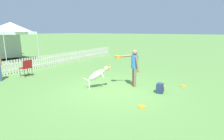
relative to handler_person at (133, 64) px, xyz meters
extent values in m
plane|color=#5B8C42|center=(-0.85, 0.48, -0.97)|extent=(240.00, 240.00, 0.00)
cylinder|color=#8C664C|center=(-0.05, -0.12, -0.75)|extent=(0.11, 0.11, 0.43)
cylinder|color=#7A705B|center=(-0.05, -0.12, -0.36)|extent=(0.12, 0.12, 0.35)
cylinder|color=#8C664C|center=(0.10, 0.02, -0.75)|extent=(0.11, 0.11, 0.43)
cylinder|color=#7A705B|center=(0.10, 0.02, -0.36)|extent=(0.12, 0.12, 0.35)
cylinder|color=#3372BF|center=(0.02, -0.05, 0.09)|extent=(0.40, 0.40, 0.54)
sphere|color=#8C664C|center=(0.02, -0.05, 0.47)|extent=(0.22, 0.22, 0.22)
cylinder|color=#8C664C|center=(-0.09, -0.22, 0.01)|extent=(0.10, 0.20, 0.66)
cylinder|color=#8C664C|center=(-0.04, 0.33, 0.30)|extent=(0.45, 0.58, 0.14)
cylinder|color=orange|center=(-0.23, 0.59, 0.23)|extent=(0.24, 0.24, 0.02)
cylinder|color=orange|center=(-0.23, 0.59, 0.26)|extent=(0.24, 0.24, 0.02)
cylinder|color=orange|center=(-0.23, 0.59, 0.28)|extent=(0.24, 0.24, 0.02)
cylinder|color=orange|center=(-0.23, 0.59, 0.31)|extent=(0.24, 0.24, 0.02)
ellipsoid|color=beige|center=(-1.02, 1.13, -0.41)|extent=(0.72, 0.76, 0.61)
ellipsoid|color=white|center=(-1.02, 1.13, -0.46)|extent=(0.38, 0.40, 0.30)
sphere|color=beige|center=(-0.76, 0.83, -0.16)|extent=(0.18, 0.18, 0.18)
cone|color=beige|center=(-0.71, 0.77, -0.11)|extent=(0.18, 0.18, 0.15)
cylinder|color=orange|center=(-0.71, 0.77, -0.11)|extent=(0.28, 0.27, 0.22)
cone|color=beige|center=(-0.74, 0.88, -0.09)|extent=(0.05, 0.05, 0.08)
cone|color=beige|center=(-0.81, 0.81, -0.09)|extent=(0.05, 0.05, 0.08)
cylinder|color=white|center=(-1.16, 1.43, -0.78)|extent=(0.06, 0.06, 0.36)
cylinder|color=white|center=(-1.31, 1.30, -0.78)|extent=(0.06, 0.06, 0.36)
cylinder|color=white|center=(-0.81, 1.03, -0.37)|extent=(0.15, 0.16, 0.29)
cylinder|color=white|center=(-0.95, 0.91, -0.37)|extent=(0.15, 0.16, 0.29)
cone|color=beige|center=(-1.33, 1.47, -0.56)|extent=(0.28, 0.30, 0.24)
cylinder|color=orange|center=(0.44, -1.16, -0.95)|extent=(0.24, 0.24, 0.02)
cylinder|color=orange|center=(1.11, -1.83, -0.95)|extent=(0.24, 0.24, 0.02)
cylinder|color=orange|center=(-1.76, -1.14, -0.95)|extent=(0.24, 0.24, 0.02)
cube|color=navy|center=(-0.23, -1.22, -0.78)|extent=(0.26, 0.21, 0.37)
cube|color=navy|center=(-0.23, -1.35, -0.82)|extent=(0.18, 0.04, 0.19)
cube|color=beige|center=(-0.85, 6.49, -0.74)|extent=(17.93, 0.04, 0.06)
cube|color=beige|center=(-0.85, 6.49, -0.42)|extent=(17.93, 0.04, 0.06)
cube|color=beige|center=(-2.08, 6.49, -0.59)|extent=(0.09, 0.02, 0.76)
cube|color=beige|center=(-1.93, 6.49, -0.59)|extent=(0.09, 0.02, 0.76)
cube|color=beige|center=(-1.77, 6.49, -0.59)|extent=(0.09, 0.02, 0.76)
cube|color=beige|center=(-1.62, 6.49, -0.59)|extent=(0.09, 0.02, 0.76)
cube|color=beige|center=(-1.47, 6.49, -0.59)|extent=(0.09, 0.02, 0.76)
cube|color=beige|center=(-1.31, 6.49, -0.59)|extent=(0.09, 0.02, 0.76)
cube|color=beige|center=(-1.16, 6.49, -0.59)|extent=(0.09, 0.02, 0.76)
cube|color=beige|center=(-1.01, 6.49, -0.59)|extent=(0.09, 0.02, 0.76)
cube|color=beige|center=(-0.85, 6.49, -0.59)|extent=(0.09, 0.02, 0.76)
cube|color=beige|center=(-0.70, 6.49, -0.59)|extent=(0.09, 0.02, 0.76)
cube|color=beige|center=(-0.55, 6.49, -0.59)|extent=(0.09, 0.02, 0.76)
cube|color=beige|center=(-0.39, 6.49, -0.59)|extent=(0.09, 0.02, 0.76)
cube|color=beige|center=(-0.24, 6.49, -0.59)|extent=(0.09, 0.02, 0.76)
cube|color=beige|center=(-0.09, 6.49, -0.59)|extent=(0.09, 0.02, 0.76)
cube|color=beige|center=(0.07, 6.49, -0.59)|extent=(0.09, 0.02, 0.76)
cube|color=beige|center=(0.22, 6.49, -0.59)|extent=(0.09, 0.02, 0.76)
cube|color=beige|center=(0.37, 6.49, -0.59)|extent=(0.09, 0.02, 0.76)
cube|color=beige|center=(0.53, 6.49, -0.59)|extent=(0.09, 0.02, 0.76)
cube|color=beige|center=(0.68, 6.49, -0.59)|extent=(0.09, 0.02, 0.76)
cube|color=beige|center=(0.83, 6.49, -0.59)|extent=(0.09, 0.02, 0.76)
cube|color=beige|center=(0.99, 6.49, -0.59)|extent=(0.09, 0.02, 0.76)
cube|color=beige|center=(1.14, 6.49, -0.59)|extent=(0.09, 0.02, 0.76)
cube|color=beige|center=(1.29, 6.49, -0.59)|extent=(0.09, 0.02, 0.76)
cube|color=beige|center=(1.45, 6.49, -0.59)|extent=(0.09, 0.02, 0.76)
cube|color=beige|center=(1.60, 6.49, -0.59)|extent=(0.09, 0.02, 0.76)
cube|color=beige|center=(1.75, 6.49, -0.59)|extent=(0.09, 0.02, 0.76)
cube|color=beige|center=(1.91, 6.49, -0.59)|extent=(0.09, 0.02, 0.76)
cube|color=beige|center=(2.06, 6.49, -0.59)|extent=(0.09, 0.02, 0.76)
cube|color=beige|center=(2.21, 6.49, -0.59)|extent=(0.09, 0.02, 0.76)
cube|color=beige|center=(2.37, 6.49, -0.59)|extent=(0.09, 0.02, 0.76)
cube|color=beige|center=(2.52, 6.49, -0.59)|extent=(0.09, 0.02, 0.76)
cube|color=beige|center=(2.67, 6.49, -0.59)|extent=(0.09, 0.02, 0.76)
cube|color=beige|center=(2.82, 6.49, -0.59)|extent=(0.09, 0.02, 0.76)
cube|color=beige|center=(2.98, 6.49, -0.59)|extent=(0.09, 0.02, 0.76)
cube|color=beige|center=(3.13, 6.49, -0.59)|extent=(0.09, 0.02, 0.76)
cube|color=beige|center=(3.28, 6.49, -0.59)|extent=(0.09, 0.02, 0.76)
cube|color=beige|center=(3.44, 6.49, -0.59)|extent=(0.09, 0.02, 0.76)
cube|color=beige|center=(3.59, 6.49, -0.59)|extent=(0.09, 0.02, 0.76)
cube|color=beige|center=(3.74, 6.49, -0.59)|extent=(0.09, 0.02, 0.76)
cube|color=beige|center=(3.90, 6.49, -0.59)|extent=(0.09, 0.02, 0.76)
cube|color=beige|center=(4.05, 6.49, -0.59)|extent=(0.09, 0.02, 0.76)
cube|color=beige|center=(4.20, 6.49, -0.59)|extent=(0.09, 0.02, 0.76)
cube|color=beige|center=(4.36, 6.49, -0.59)|extent=(0.09, 0.02, 0.76)
cube|color=beige|center=(4.51, 6.49, -0.59)|extent=(0.09, 0.02, 0.76)
cube|color=beige|center=(4.66, 6.49, -0.59)|extent=(0.09, 0.02, 0.76)
cube|color=beige|center=(4.82, 6.49, -0.59)|extent=(0.09, 0.02, 0.76)
cube|color=beige|center=(4.97, 6.49, -0.59)|extent=(0.09, 0.02, 0.76)
cube|color=beige|center=(5.12, 6.49, -0.59)|extent=(0.09, 0.02, 0.76)
cube|color=beige|center=(5.28, 6.49, -0.59)|extent=(0.09, 0.02, 0.76)
cube|color=beige|center=(5.43, 6.49, -0.59)|extent=(0.09, 0.02, 0.76)
cube|color=beige|center=(5.58, 6.49, -0.59)|extent=(0.09, 0.02, 0.76)
cube|color=beige|center=(5.74, 6.49, -0.59)|extent=(0.09, 0.02, 0.76)
cube|color=beige|center=(5.89, 6.49, -0.59)|extent=(0.09, 0.02, 0.76)
cube|color=beige|center=(6.04, 6.49, -0.59)|extent=(0.09, 0.02, 0.76)
cube|color=beige|center=(6.20, 6.49, -0.59)|extent=(0.09, 0.02, 0.76)
cube|color=beige|center=(6.35, 6.49, -0.59)|extent=(0.09, 0.02, 0.76)
cube|color=beige|center=(6.50, 6.49, -0.59)|extent=(0.09, 0.02, 0.76)
cube|color=beige|center=(6.66, 6.49, -0.59)|extent=(0.09, 0.02, 0.76)
cube|color=beige|center=(6.81, 6.49, -0.59)|extent=(0.09, 0.02, 0.76)
cube|color=beige|center=(6.96, 6.49, -0.59)|extent=(0.09, 0.02, 0.76)
cube|color=beige|center=(7.12, 6.49, -0.59)|extent=(0.09, 0.02, 0.76)
cube|color=beige|center=(7.27, 6.49, -0.59)|extent=(0.09, 0.02, 0.76)
cube|color=beige|center=(7.42, 6.49, -0.59)|extent=(0.09, 0.02, 0.76)
cube|color=beige|center=(7.58, 6.49, -0.59)|extent=(0.09, 0.02, 0.76)
cube|color=beige|center=(7.73, 6.49, -0.59)|extent=(0.09, 0.02, 0.76)
cube|color=beige|center=(7.88, 6.49, -0.59)|extent=(0.09, 0.02, 0.76)
cube|color=beige|center=(8.04, 6.49, -0.59)|extent=(0.09, 0.02, 0.76)
cylinder|color=#333338|center=(-1.17, 5.57, -0.74)|extent=(0.02, 0.02, 0.44)
cylinder|color=#333338|center=(-1.58, 5.59, -0.74)|extent=(0.02, 0.02, 0.44)
cylinder|color=#333338|center=(-1.19, 5.17, -0.74)|extent=(0.02, 0.02, 0.44)
cylinder|color=#333338|center=(-1.60, 5.19, -0.74)|extent=(0.02, 0.02, 0.44)
cube|color=maroon|center=(-1.39, 5.38, -0.52)|extent=(0.50, 0.50, 0.03)
cube|color=maroon|center=(-1.40, 5.16, -0.31)|extent=(0.48, 0.11, 0.42)
cylinder|color=silver|center=(-0.50, 8.90, 0.15)|extent=(0.04, 0.04, 2.23)
cylinder|color=silver|center=(1.94, 8.90, 0.15)|extent=(0.04, 0.04, 2.23)
cylinder|color=silver|center=(1.94, 11.34, 0.15)|extent=(0.04, 0.04, 2.23)
cube|color=white|center=(0.72, 10.12, 1.17)|extent=(2.44, 2.44, 0.20)
pyramid|color=white|center=(0.72, 10.12, 1.60)|extent=(2.44, 2.44, 0.67)
cylinder|color=#334C7A|center=(-2.55, 5.55, -0.58)|extent=(0.11, 0.11, 0.76)
cylinder|color=#8C664C|center=(-2.47, 5.51, 0.05)|extent=(0.08, 0.08, 0.54)
cone|color=#3F3F42|center=(2.46, 12.28, -0.71)|extent=(0.81, 0.26, 0.20)
camera|label=1|loc=(-6.48, -2.98, 1.33)|focal=28.00mm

